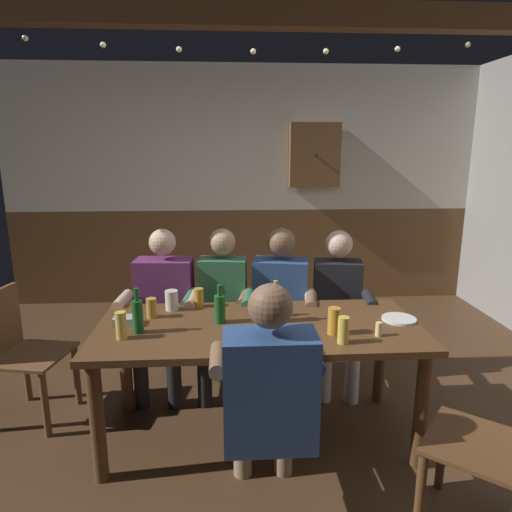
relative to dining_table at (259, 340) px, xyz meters
name	(u,v)px	position (x,y,z in m)	size (l,w,h in m)	color
ground_plane	(259,438)	(0.00, -0.04, -0.64)	(6.44, 6.44, 0.00)	#4C331E
back_wall_upper	(242,139)	(0.00, 2.70, 1.23)	(5.26, 0.12, 1.58)	silver
back_wall_wainscot	(243,255)	(0.00, 2.70, -0.10)	(5.26, 0.12, 1.08)	brown
ceiling_beam	(253,15)	(0.00, 0.57, 1.94)	(4.74, 0.14, 0.16)	brown
dining_table	(259,340)	(0.00, 0.00, 0.00)	(1.92, 0.85, 0.74)	brown
person_0	(163,304)	(-0.65, 0.65, 0.02)	(0.57, 0.55, 1.20)	#6B2D66
person_1	(222,304)	(-0.23, 0.63, 0.01)	(0.51, 0.55, 1.20)	#33724C
person_2	(280,300)	(0.20, 0.66, 0.03)	(0.59, 0.60, 1.20)	#2D4C84
person_3	(338,303)	(0.64, 0.64, 0.00)	(0.53, 0.57, 1.17)	black
person_4	(268,393)	(0.00, -0.65, 0.03)	(0.55, 0.54, 1.21)	#2D4C84
chair_empty_near_right	(500,447)	(1.02, -0.84, -0.16)	(0.62, 0.62, 0.88)	brown
chair_empty_near_left	(19,351)	(-1.55, 0.30, -0.16)	(0.52, 0.52, 0.88)	brown
table_candle	(379,329)	(0.66, -0.20, 0.14)	(0.04, 0.04, 0.08)	#F9E08C
condiment_caddy	(126,321)	(-0.79, 0.06, 0.12)	(0.14, 0.10, 0.05)	#B2B7BC
plate_0	(399,319)	(0.86, 0.02, 0.11)	(0.21, 0.21, 0.01)	white
bottle_0	(267,305)	(0.06, 0.14, 0.18)	(0.05, 0.05, 0.20)	#593314
bottle_1	(138,316)	(-0.69, -0.07, 0.20)	(0.06, 0.06, 0.26)	#195923
bottle_2	(220,308)	(-0.23, 0.05, 0.19)	(0.07, 0.07, 0.24)	#195923
bottle_3	(276,306)	(0.11, 0.05, 0.20)	(0.07, 0.07, 0.26)	gold
pint_glass_0	(121,325)	(-0.77, -0.15, 0.18)	(0.06, 0.06, 0.16)	#E5C64C
pint_glass_1	(199,298)	(-0.37, 0.35, 0.16)	(0.06, 0.06, 0.13)	gold
pint_glass_2	(151,308)	(-0.66, 0.17, 0.16)	(0.06, 0.06, 0.12)	gold
pint_glass_3	(343,330)	(0.44, -0.29, 0.17)	(0.06, 0.06, 0.15)	#E5C64C
pint_glass_4	(172,300)	(-0.55, 0.30, 0.16)	(0.08, 0.08, 0.13)	white
pint_glass_5	(334,321)	(0.42, -0.16, 0.18)	(0.07, 0.07, 0.15)	gold
wall_dart_cabinet	(315,155)	(0.80, 2.57, 1.05)	(0.56, 0.15, 0.70)	brown
string_lights	(253,44)	(0.00, 0.52, 1.76)	(3.72, 0.04, 0.14)	#F9EAB2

